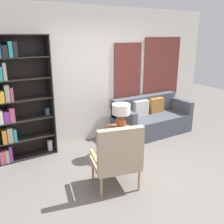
{
  "coord_description": "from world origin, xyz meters",
  "views": [
    {
      "loc": [
        -2.1,
        -2.53,
        2.16
      ],
      "look_at": [
        -0.0,
        0.93,
        0.9
      ],
      "focal_mm": 40.0,
      "sensor_mm": 36.0,
      "label": 1
    }
  ],
  "objects": [
    {
      "name": "bookshelf",
      "position": [
        -1.41,
        1.85,
        1.11
      ],
      "size": [
        1.04,
        0.3,
        2.17
      ],
      "color": "black",
      "rests_on": "ground_plane"
    },
    {
      "name": "wall_back",
      "position": [
        0.07,
        2.03,
        1.35
      ],
      "size": [
        6.4,
        0.08,
        2.7
      ],
      "color": "silver",
      "rests_on": "ground_plane"
    },
    {
      "name": "side_table",
      "position": [
        0.18,
        1.01,
        0.48
      ],
      "size": [
        0.51,
        0.51,
        0.55
      ],
      "color": "brown",
      "rests_on": "ground_plane"
    },
    {
      "name": "armchair",
      "position": [
        -0.4,
        0.12,
        0.54
      ],
      "size": [
        0.76,
        0.69,
        0.99
      ],
      "color": "tan",
      "rests_on": "ground_plane"
    },
    {
      "name": "couch",
      "position": [
        1.45,
        1.6,
        0.32
      ],
      "size": [
        1.71,
        0.81,
        0.81
      ],
      "color": "#474C56",
      "rests_on": "ground_plane"
    },
    {
      "name": "ground_plane",
      "position": [
        0.0,
        0.0,
        0.0
      ],
      "size": [
        14.0,
        14.0,
        0.0
      ],
      "primitive_type": "plane",
      "color": "#66605B"
    },
    {
      "name": "table_lamp",
      "position": [
        0.24,
        1.02,
        0.83
      ],
      "size": [
        0.33,
        0.33,
        0.43
      ],
      "color": "#C65128",
      "rests_on": "side_table"
    }
  ]
}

